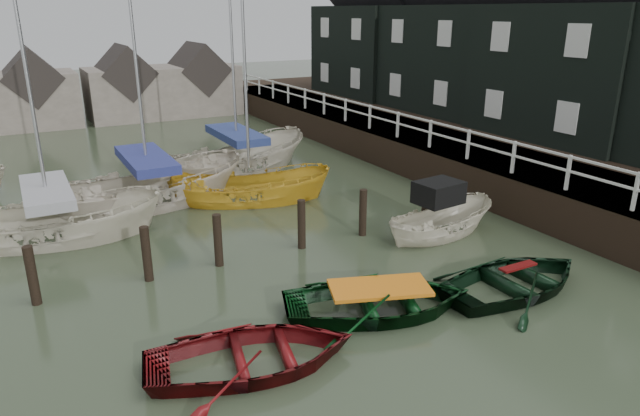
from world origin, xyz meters
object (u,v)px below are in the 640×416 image
sailboat_c (250,200)px  sailboat_d (238,171)px  rowboat_red (253,367)px  sailboat_b (150,203)px  rowboat_green (379,312)px  rowboat_dkgreen (515,291)px  motorboat (440,231)px  sailboat_a (54,237)px

sailboat_c → sailboat_d: 3.72m
rowboat_red → sailboat_b: 10.45m
rowboat_green → sailboat_c: bearing=16.5°
rowboat_dkgreen → motorboat: size_ratio=1.00×
rowboat_green → sailboat_d: (1.40, 12.25, 0.06)m
rowboat_dkgreen → rowboat_red: bearing=87.6°
motorboat → sailboat_c: 6.78m
motorboat → rowboat_green: bearing=119.1°
sailboat_a → sailboat_c: size_ratio=1.12×
sailboat_a → sailboat_d: sailboat_d is taller
rowboat_dkgreen → sailboat_d: (-2.01, 12.94, 0.06)m
rowboat_green → sailboat_d: bearing=13.2°
rowboat_red → sailboat_d: (4.59, 12.82, 0.06)m
motorboat → sailboat_c: bearing=27.0°
rowboat_green → sailboat_d: size_ratio=0.33×
motorboat → sailboat_d: sailboat_d is taller
sailboat_b → sailboat_a: bearing=113.5°
rowboat_dkgreen → rowboat_green: bearing=77.2°
motorboat → sailboat_a: size_ratio=0.33×
motorboat → sailboat_b: 9.73m
sailboat_b → sailboat_c: size_ratio=1.01×
motorboat → sailboat_d: (-2.80, 9.27, -0.05)m
sailboat_c → motorboat: bearing=-124.8°
motorboat → sailboat_a: sailboat_a is taller
sailboat_b → rowboat_green: bearing=-171.1°
rowboat_dkgreen → motorboat: 3.76m
sailboat_b → sailboat_d: 4.73m
sailboat_c → rowboat_red: bearing=-179.8°
rowboat_green → motorboat: 5.15m
rowboat_green → sailboat_a: sailboat_a is taller
rowboat_dkgreen → sailboat_b: bearing=28.6°
sailboat_c → sailboat_a: bearing=117.5°
sailboat_b → sailboat_c: sailboat_c is taller
sailboat_a → motorboat: bearing=-103.0°
sailboat_d → rowboat_red: bearing=144.0°
rowboat_green → rowboat_dkgreen: rowboat_green is taller
rowboat_dkgreen → sailboat_c: size_ratio=0.37×
rowboat_green → sailboat_c: (0.49, 8.65, 0.02)m
sailboat_a → rowboat_green: bearing=-130.2°
rowboat_red → sailboat_c: size_ratio=0.36×
rowboat_green → motorboat: (4.20, 2.98, 0.11)m
rowboat_red → sailboat_b: (0.51, 10.44, 0.06)m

